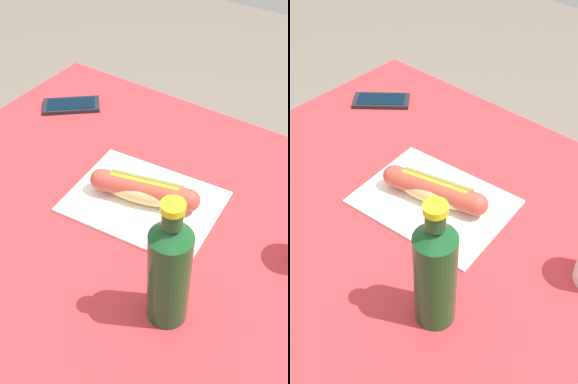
{
  "view_description": "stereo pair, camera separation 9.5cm",
  "coord_description": "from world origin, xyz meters",
  "views": [
    {
      "loc": [
        0.41,
        -0.52,
        1.43
      ],
      "look_at": [
        0.02,
        0.06,
        0.78
      ],
      "focal_mm": 43.72,
      "sensor_mm": 36.0,
      "label": 1
    },
    {
      "loc": [
        0.49,
        -0.46,
        1.43
      ],
      "look_at": [
        0.02,
        0.06,
        0.78
      ],
      "focal_mm": 43.72,
      "sensor_mm": 36.0,
      "label": 2
    }
  ],
  "objects": [
    {
      "name": "cell_phone",
      "position": [
        -0.34,
        0.25,
        0.76
      ],
      "size": [
        0.16,
        0.15,
        0.01
      ],
      "color": "black",
      "rests_on": "dining_table"
    },
    {
      "name": "paper_wrapper",
      "position": [
        0.02,
        0.06,
        0.76
      ],
      "size": [
        0.32,
        0.25,
        0.01
      ],
      "primitive_type": "cube",
      "rotation": [
        0.0,
        0.0,
        0.09
      ],
      "color": "white",
      "rests_on": "dining_table"
    },
    {
      "name": "hot_dog",
      "position": [
        0.02,
        0.06,
        0.79
      ],
      "size": [
        0.23,
        0.1,
        0.05
      ],
      "color": "#E5BC75",
      "rests_on": "paper_wrapper"
    },
    {
      "name": "soda_bottle",
      "position": [
        0.2,
        -0.14,
        0.87
      ],
      "size": [
        0.07,
        0.07,
        0.25
      ],
      "color": "#14471E",
      "rests_on": "dining_table"
    },
    {
      "name": "ground_plane",
      "position": [
        0.0,
        0.0,
        0.0
      ],
      "size": [
        6.0,
        6.0,
        0.0
      ],
      "primitive_type": "plane",
      "color": "#6B6056",
      "rests_on": "ground"
    },
    {
      "name": "dining_table",
      "position": [
        0.0,
        0.0,
        0.61
      ],
      "size": [
        0.99,
        0.89,
        0.75
      ],
      "color": "brown",
      "rests_on": "ground"
    }
  ]
}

